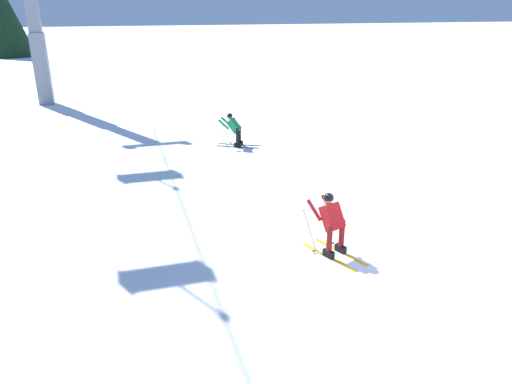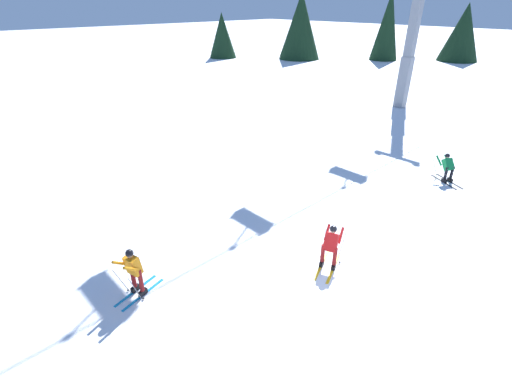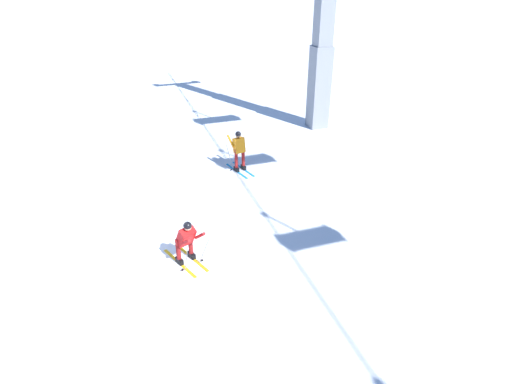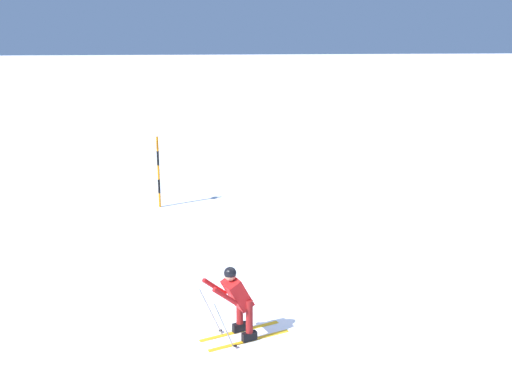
% 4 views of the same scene
% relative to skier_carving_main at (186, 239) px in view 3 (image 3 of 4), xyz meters
% --- Properties ---
extents(ground_plane, '(260.00, 260.00, 0.00)m').
position_rel_skier_carving_main_xyz_m(ground_plane, '(-0.94, -1.16, -0.82)').
color(ground_plane, white).
extents(skier_carving_main, '(1.70, 1.13, 1.55)m').
position_rel_skier_carving_main_xyz_m(skier_carving_main, '(0.00, 0.00, 0.00)').
color(skier_carving_main, yellow).
rests_on(skier_carving_main, ground_plane).
extents(lift_tower_near, '(0.86, 3.05, 12.31)m').
position_rel_skier_carving_main_xyz_m(lift_tower_near, '(-8.79, 8.25, 4.28)').
color(lift_tower_near, gray).
rests_on(lift_tower_near, ground_plane).
extents(skier_distant_downhill, '(1.64, 0.85, 1.66)m').
position_rel_skier_carving_main_xyz_m(skier_distant_downhill, '(-5.26, 3.10, 0.13)').
color(skier_distant_downhill, '#198CCC').
rests_on(skier_distant_downhill, ground_plane).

